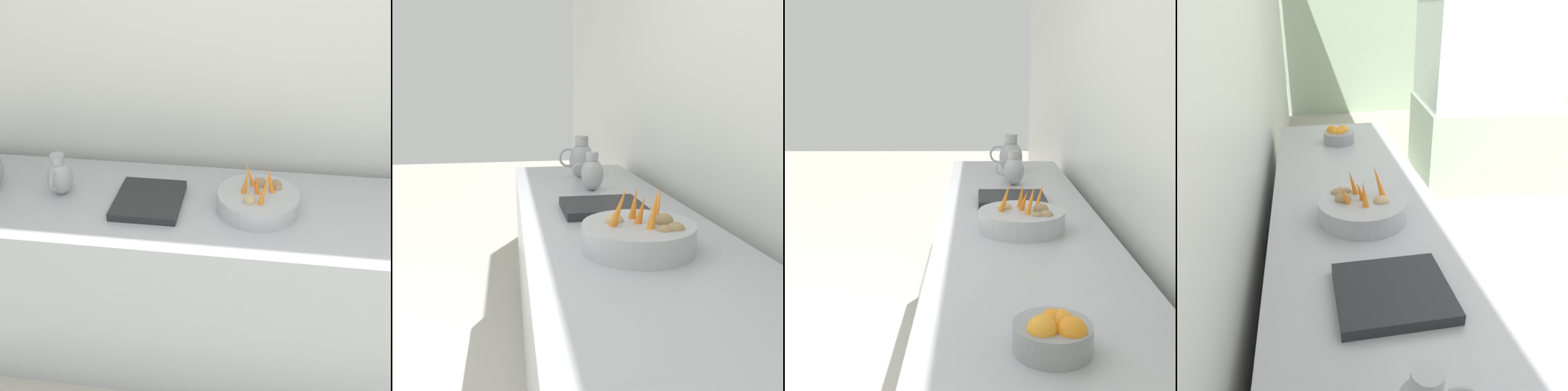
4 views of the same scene
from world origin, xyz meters
The scene contains 6 objects.
prep_counter centered at (-1.47, -0.24, 0.44)m, with size 0.74×3.20×0.89m, color #ADAFB5.
vegetable_colander centered at (-1.46, -0.08, 0.93)m, with size 0.36×0.36×0.22m.
orange_bowl centered at (-1.46, 0.92, 0.93)m, with size 0.19×0.19×0.11m.
metal_pitcher_tall centered at (-1.49, -1.37, 1.00)m, with size 0.21×0.15×0.25m.
metal_pitcher_short centered at (-1.49, -1.01, 0.98)m, with size 0.17×0.12×0.20m.
counter_sink_basin centered at (-1.45, -0.58, 0.90)m, with size 0.34×0.30×0.04m, color #232326.
Camera 3 is at (-1.28, 2.10, 1.55)m, focal length 49.41 mm.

